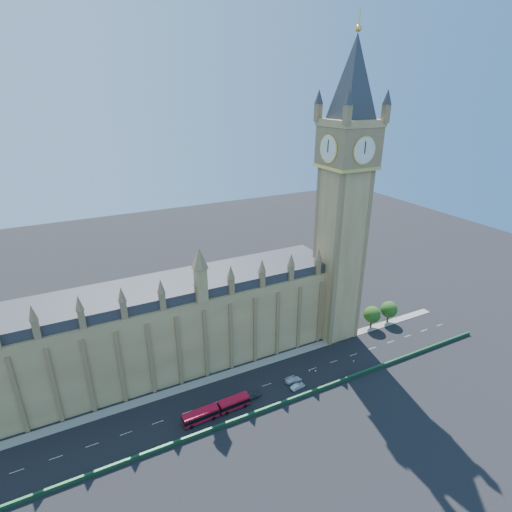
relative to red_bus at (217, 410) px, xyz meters
name	(u,v)px	position (x,y,z in m)	size (l,w,h in m)	color
ground	(254,389)	(13.31, 4.34, -1.66)	(400.00, 400.00, 0.00)	black
palace_westminster	(145,332)	(-11.69, 26.34, 12.21)	(120.00, 20.00, 28.00)	#9B794B
elizabeth_tower	(345,179)	(51.31, 18.34, 52.90)	(20.59, 20.59, 105.00)	#9B794B
bridge_parapet	(269,408)	(13.31, -4.66, -1.06)	(160.00, 0.60, 1.20)	#1E4C2D
kerb_north	(241,370)	(13.31, 13.84, -1.58)	(160.00, 3.00, 0.16)	gray
tree_east_near	(372,314)	(65.53, 14.43, 3.99)	(6.00, 6.00, 8.50)	#382619
tree_east_far	(389,309)	(73.53, 14.43, 3.99)	(6.00, 6.00, 8.50)	#382619
red_bus	(217,410)	(0.00, 0.00, 0.00)	(18.61, 3.50, 3.15)	#B90C24
car_grey	(253,395)	(11.31, 1.44, -0.85)	(1.92, 4.77, 1.63)	#414549
car_silver	(298,386)	(24.62, -0.99, -0.93)	(1.53, 4.40, 1.45)	#B6B9BF
car_white	(293,380)	(24.84, 2.01, -0.95)	(1.98, 4.86, 1.41)	silver
cone_a	(315,371)	(33.34, 2.75, -1.27)	(0.64, 0.64, 0.79)	black
cone_b	(301,379)	(27.31, 1.42, -1.28)	(0.61, 0.61, 0.76)	black
cone_c	(354,361)	(46.86, 1.31, -1.30)	(0.49, 0.49, 0.74)	black
cone_d	(309,371)	(31.78, 3.77, -1.35)	(0.42, 0.42, 0.62)	black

